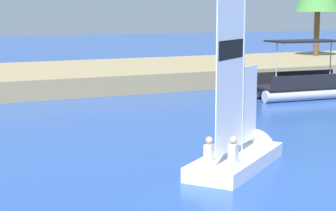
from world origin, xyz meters
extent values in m
cube|color=#897A56|center=(0.00, 27.82, 0.52)|extent=(80.00, 10.79, 1.04)
cylinder|color=brown|center=(21.00, 29.16, 2.70)|extent=(0.42, 0.42, 3.32)
cube|color=white|center=(0.26, 7.43, 0.20)|extent=(4.21, 3.65, 0.40)
cone|color=white|center=(1.92, 8.67, 0.20)|extent=(1.62, 1.67, 1.31)
cylinder|color=#B7B7BC|center=(0.59, 7.68, 2.75)|extent=(0.08, 0.08, 4.69)
cube|color=white|center=(-0.19, 7.10, 2.80)|extent=(1.57, 1.18, 4.29)
cube|color=black|center=(-0.19, 7.10, 3.41)|extent=(1.42, 1.07, 0.52)
cube|color=white|center=(1.10, 8.06, 1.72)|extent=(0.88, 0.67, 2.24)
cylinder|color=#B7B7BC|center=(-0.19, 7.10, 0.62)|extent=(1.59, 1.20, 0.06)
cube|color=silver|center=(-0.39, 6.54, 0.67)|extent=(0.34, 0.33, 0.54)
sphere|color=tan|center=(-0.39, 6.54, 1.05)|extent=(0.20, 0.20, 0.20)
cube|color=silver|center=(-0.90, 6.97, 0.65)|extent=(0.34, 0.33, 0.50)
sphere|color=tan|center=(-0.90, 6.97, 1.01)|extent=(0.20, 0.20, 0.20)
cylinder|color=#B2B2B7|center=(10.70, 18.31, 0.30)|extent=(5.45, 0.98, 0.60)
cylinder|color=#B2B2B7|center=(10.59, 16.82, 0.30)|extent=(5.45, 0.98, 0.60)
cube|color=black|center=(10.65, 17.57, 0.65)|extent=(5.34, 2.45, 0.10)
cube|color=black|center=(10.71, 18.52, 1.00)|extent=(4.98, 0.45, 0.60)
cube|color=black|center=(10.58, 16.61, 1.00)|extent=(4.98, 0.45, 0.60)
cylinder|color=#B2B2B7|center=(12.27, 17.45, 1.79)|extent=(0.06, 0.06, 2.18)
cylinder|color=#B2B2B7|center=(9.02, 17.68, 1.79)|extent=(0.06, 0.06, 2.18)
cube|color=black|center=(10.65, 17.57, 2.92)|extent=(3.81, 2.14, 0.08)
camera|label=1|loc=(-8.55, -6.46, 4.44)|focal=63.01mm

